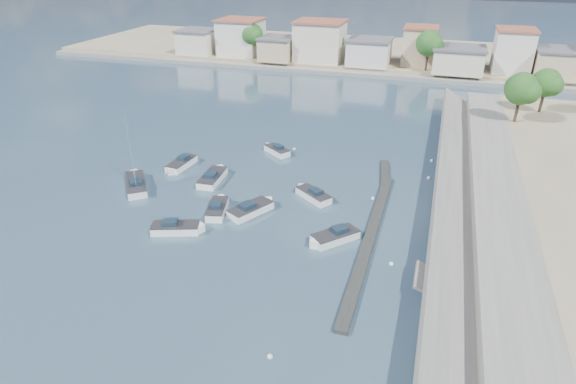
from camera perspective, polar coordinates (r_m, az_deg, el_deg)
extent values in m
plane|color=#294052|center=(73.02, 7.96, 7.70)|extent=(400.00, 400.00, 0.00)
cube|color=slate|center=(47.69, 24.14, -4.52)|extent=(5.00, 90.00, 1.80)
cube|color=slate|center=(47.22, 18.95, -3.83)|extent=(4.17, 90.00, 2.86)
cube|color=slate|center=(39.93, 18.46, -10.82)|extent=(5.31, 3.50, 1.94)
cube|color=black|center=(45.11, 9.71, -5.23)|extent=(1.00, 26.00, 0.35)
cube|color=black|center=(57.46, 11.40, 2.03)|extent=(2.00, 8.05, 0.30)
cube|color=gray|center=(122.79, 12.61, 15.63)|extent=(160.00, 40.00, 1.40)
cube|color=slate|center=(102.43, 11.24, 13.35)|extent=(160.00, 2.50, 0.80)
cube|color=beige|center=(119.46, -10.58, 17.06)|extent=(8.00, 8.00, 5.00)
cube|color=#595960|center=(119.04, -10.70, 18.33)|extent=(8.48, 8.48, 0.35)
cube|color=silver|center=(116.79, -5.59, 17.77)|extent=(9.00, 9.00, 7.50)
cube|color=#99513D|center=(116.22, -5.68, 19.68)|extent=(9.54, 9.54, 0.35)
cube|color=tan|center=(110.76, -1.20, 16.59)|extent=(7.00, 8.00, 4.50)
cube|color=#595960|center=(110.34, -1.21, 17.83)|extent=(7.42, 8.48, 0.35)
cube|color=beige|center=(109.84, 3.81, 17.37)|extent=(10.00, 9.00, 8.00)
cube|color=#99513D|center=(109.20, 3.88, 19.53)|extent=(10.60, 9.54, 0.35)
cube|color=silver|center=(107.04, 9.59, 16.00)|extent=(8.50, 8.50, 5.00)
cube|color=#595960|center=(106.57, 9.70, 17.41)|extent=(9.01, 9.01, 0.35)
cube|color=tan|center=(108.81, 15.31, 16.30)|extent=(6.50, 7.50, 7.50)
cube|color=#99513D|center=(108.19, 15.57, 18.33)|extent=(6.89, 7.95, 0.35)
cube|color=beige|center=(105.07, 19.52, 14.52)|extent=(9.50, 9.00, 4.50)
cube|color=#595960|center=(104.62, 19.73, 15.81)|extent=(10.07, 9.54, 0.35)
cube|color=silver|center=(108.42, 25.08, 14.87)|extent=(7.00, 8.00, 8.00)
cube|color=#99513D|center=(107.78, 25.53, 17.01)|extent=(7.42, 8.48, 0.35)
cube|color=tan|center=(107.99, 29.28, 13.11)|extent=(8.00, 9.00, 5.00)
cube|color=#595960|center=(107.52, 29.61, 14.48)|extent=(8.48, 9.54, 0.35)
cylinder|color=#38281E|center=(112.91, -4.20, 16.44)|extent=(0.44, 0.44, 3.38)
sphere|color=#1A4818|center=(112.34, -4.26, 18.11)|extent=(4.80, 4.80, 4.80)
sphere|color=#1A4818|center=(111.50, -3.93, 17.94)|extent=(3.60, 3.60, 3.60)
sphere|color=#1A4818|center=(113.01, -4.55, 18.23)|extent=(3.30, 3.30, 3.30)
cylinder|color=#38281E|center=(110.58, 5.47, 16.04)|extent=(0.44, 0.44, 2.93)
sphere|color=#1A4818|center=(110.06, 5.53, 17.52)|extent=(4.16, 4.16, 4.16)
sphere|color=#1A4818|center=(109.43, 5.88, 17.35)|extent=(3.12, 3.12, 3.12)
sphere|color=#1A4818|center=(110.55, 5.24, 17.64)|extent=(2.86, 2.86, 2.86)
cylinder|color=#38281E|center=(104.19, 16.10, 14.64)|extent=(0.44, 0.44, 3.60)
sphere|color=#1A4818|center=(103.53, 16.37, 16.56)|extent=(5.12, 5.12, 5.12)
sphere|color=#1A4818|center=(102.92, 16.88, 16.30)|extent=(3.84, 3.84, 3.84)
sphere|color=#1A4818|center=(104.01, 15.94, 16.75)|extent=(3.52, 3.52, 3.52)
cylinder|color=#38281E|center=(107.89, 24.87, 13.52)|extent=(0.44, 0.44, 3.15)
sphere|color=#1A4818|center=(107.32, 25.20, 15.12)|extent=(4.48, 4.48, 4.48)
sphere|color=#1A4818|center=(106.92, 25.66, 14.87)|extent=(3.36, 3.36, 3.36)
sphere|color=#1A4818|center=(107.63, 24.82, 15.30)|extent=(3.08, 3.08, 3.08)
cylinder|color=#38281E|center=(75.72, 25.47, 8.71)|extent=(0.44, 0.44, 3.15)
sphere|color=#1A4818|center=(74.93, 25.95, 10.96)|extent=(4.48, 4.48, 4.48)
sphere|color=#1A4818|center=(74.57, 26.60, 10.58)|extent=(3.36, 3.36, 3.36)
sphere|color=#1A4818|center=(75.20, 25.41, 11.23)|extent=(3.08, 3.08, 3.08)
cylinder|color=#38281E|center=(82.10, 27.84, 9.42)|extent=(0.44, 0.44, 2.93)
sphere|color=#1A4818|center=(81.42, 28.28, 11.34)|extent=(4.16, 4.16, 4.16)
sphere|color=#1A4818|center=(81.11, 28.84, 11.01)|extent=(3.12, 3.12, 3.12)
sphere|color=#1A4818|center=(81.65, 27.81, 11.57)|extent=(2.86, 2.86, 2.86)
cube|color=white|center=(49.02, -8.37, -2.12)|extent=(2.65, 4.49, 1.00)
cube|color=white|center=(50.57, -7.99, -1.12)|extent=(1.59, 1.59, 1.00)
cube|color=#262628|center=(48.78, -8.41, -1.61)|extent=(2.68, 4.49, 0.08)
cube|color=#182836|center=(48.31, -8.52, -1.60)|extent=(1.30, 1.48, 0.48)
cube|color=white|center=(48.55, -4.45, -2.20)|extent=(3.88, 5.04, 1.00)
cube|color=white|center=(49.69, -2.69, -1.41)|extent=(1.68, 1.68, 1.00)
cube|color=#262628|center=(48.31, -4.47, -1.68)|extent=(3.91, 5.06, 0.08)
cube|color=#182836|center=(47.93, -4.91, -1.62)|extent=(1.70, 1.80, 0.48)
cube|color=white|center=(51.19, 3.04, -0.51)|extent=(4.38, 3.83, 1.00)
cube|color=white|center=(52.46, 1.79, 0.25)|extent=(1.30, 1.30, 1.00)
cube|color=#262628|center=(50.96, 3.05, -0.01)|extent=(4.40, 3.85, 0.08)
cube|color=#182836|center=(50.56, 3.36, 0.05)|extent=(1.62, 1.56, 0.48)
cube|color=white|center=(44.28, 5.60, -5.41)|extent=(4.28, 4.42, 1.00)
cube|color=white|center=(43.39, 3.56, -6.08)|extent=(1.31, 1.31, 1.00)
cube|color=#262628|center=(44.02, 5.63, -4.86)|extent=(4.31, 4.45, 0.08)
cube|color=#182836|center=(44.11, 6.11, -4.45)|extent=(1.70, 1.71, 0.48)
cube|color=white|center=(55.65, -8.94, 1.57)|extent=(2.39, 5.13, 1.00)
cube|color=white|center=(57.44, -8.18, 2.47)|extent=(1.96, 1.96, 1.00)
cube|color=#262628|center=(55.44, -8.97, 2.03)|extent=(2.43, 5.13, 0.08)
cube|color=#182836|center=(54.92, -9.18, 2.04)|extent=(1.34, 1.59, 0.48)
cube|color=white|center=(62.45, -1.31, 4.83)|extent=(3.98, 3.47, 1.00)
cube|color=white|center=(63.70, -2.16, 5.28)|extent=(1.23, 1.23, 1.00)
cube|color=#262628|center=(62.26, -1.31, 5.26)|extent=(4.00, 3.50, 0.08)
cube|color=#182836|center=(61.88, -1.11, 5.36)|extent=(1.48, 1.44, 0.48)
cube|color=white|center=(59.98, -12.48, 3.19)|extent=(2.08, 4.70, 1.00)
cube|color=white|center=(58.52, -13.54, 2.44)|extent=(1.72, 1.72, 1.00)
cube|color=#262628|center=(59.78, -12.53, 3.62)|extent=(2.12, 4.70, 0.08)
cube|color=#182836|center=(60.03, -12.31, 4.00)|extent=(1.18, 1.45, 0.48)
cube|color=white|center=(46.55, -13.15, -4.30)|extent=(4.75, 3.11, 1.00)
cube|color=white|center=(46.20, -10.83, -4.30)|extent=(1.64, 1.64, 1.00)
cube|color=#262628|center=(46.30, -13.21, -3.78)|extent=(4.76, 3.14, 0.08)
cube|color=#182836|center=(46.27, -13.78, -3.52)|extent=(1.61, 1.46, 0.48)
cube|color=white|center=(56.06, -17.55, 0.76)|extent=(5.12, 5.92, 1.00)
cube|color=white|center=(58.43, -17.69, 1.84)|extent=(1.58, 1.58, 1.00)
cube|color=#262628|center=(55.85, -17.62, 1.22)|extent=(5.15, 5.95, 0.08)
cube|color=#182836|center=(55.21, -17.62, 1.19)|extent=(2.04, 2.15, 0.48)
cylinder|color=silver|center=(54.30, -18.20, 5.02)|extent=(0.12, 0.12, 8.00)
cylinder|color=silver|center=(54.47, -17.65, 1.36)|extent=(1.50, 1.97, 0.08)
sphere|color=white|center=(42.07, 12.14, -8.33)|extent=(0.38, 0.38, 0.38)
sphere|color=white|center=(52.00, 10.01, -0.76)|extent=(0.38, 0.38, 0.38)
sphere|color=white|center=(33.35, -2.15, -18.91)|extent=(0.38, 0.38, 0.38)
sphere|color=white|center=(58.08, 16.33, 1.61)|extent=(0.38, 0.38, 0.38)
sphere|color=white|center=(63.87, 0.75, 5.12)|extent=(0.38, 0.38, 0.38)
sphere|color=white|center=(62.92, 16.65, 3.57)|extent=(0.38, 0.38, 0.38)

